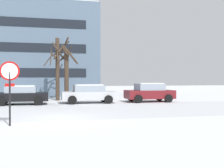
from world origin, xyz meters
The scene contains 10 objects.
ground_plane centered at (0.00, 0.00, 0.00)m, with size 120.00×120.00×0.00m, color white.
road_surface centered at (0.00, 3.08, 0.00)m, with size 80.00×8.16×0.00m.
stop_sign centered at (-1.90, -1.73, 1.78)m, with size 0.76×0.09×2.54m.
parked_car_black centered at (-2.24, 7.81, 0.71)m, with size 3.83×2.14×1.38m.
parked_car_silver centered at (2.71, 7.93, 0.73)m, with size 4.15×2.12×1.43m.
parked_car_maroon centered at (7.66, 7.96, 0.77)m, with size 3.85×2.13×1.52m.
tree_far_right centered at (0.45, 11.16, 2.07)m, with size 1.66×1.71×4.65m.
tree_far_mid centered at (1.19, 10.90, 2.58)m, with size 2.13×2.14×4.82m.
tree_far_left centered at (0.57, 11.67, 3.00)m, with size 1.94×1.94×5.53m.
building_far_left centered at (-2.55, 20.64, 5.00)m, with size 15.27×10.63×10.00m.
Camera 1 is at (-0.55, -13.31, 1.84)m, focal length 44.86 mm.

